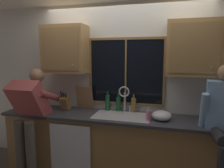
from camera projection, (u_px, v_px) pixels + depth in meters
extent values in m
cube|color=silver|center=(124.00, 87.00, 3.14)|extent=(5.81, 0.12, 2.55)
cube|color=black|center=(126.00, 72.00, 3.03)|extent=(1.10, 0.02, 0.95)
cube|color=olive|center=(126.00, 39.00, 2.95)|extent=(1.17, 0.02, 0.04)
cube|color=olive|center=(125.00, 103.00, 3.09)|extent=(1.17, 0.02, 0.04)
cube|color=olive|center=(91.00, 71.00, 3.16)|extent=(0.03, 0.02, 0.95)
cube|color=olive|center=(164.00, 73.00, 2.87)|extent=(0.03, 0.02, 0.95)
cube|color=olive|center=(126.00, 72.00, 3.01)|extent=(0.02, 0.02, 0.95)
cube|color=#A07744|center=(119.00, 147.00, 2.92)|extent=(3.41, 0.58, 0.88)
cube|color=#38383D|center=(119.00, 117.00, 2.84)|extent=(3.47, 0.62, 0.04)
cube|color=white|center=(70.00, 151.00, 2.77)|extent=(0.60, 0.02, 0.74)
cube|color=#B2844C|center=(65.00, 49.00, 3.06)|extent=(0.68, 0.33, 0.72)
cube|color=#9D7443|center=(60.00, 49.00, 2.90)|extent=(0.60, 0.01, 0.62)
sphere|color=#B2B2B7|center=(73.00, 65.00, 2.87)|extent=(0.02, 0.02, 0.02)
cube|color=#B2844C|center=(193.00, 49.00, 2.60)|extent=(0.68, 0.33, 0.72)
cube|color=#9D7443|center=(195.00, 48.00, 2.43)|extent=(0.60, 0.01, 0.62)
sphere|color=#B2B2B7|center=(212.00, 67.00, 2.41)|extent=(0.02, 0.02, 0.02)
cube|color=#B7B7BC|center=(122.00, 117.00, 2.84)|extent=(0.80, 0.46, 0.02)
cube|color=#9C9CA0|center=(108.00, 122.00, 2.90)|extent=(0.36, 0.42, 0.20)
cube|color=#9C9CA0|center=(135.00, 124.00, 2.80)|extent=(0.36, 0.42, 0.20)
cube|color=#B7B7BC|center=(122.00, 123.00, 2.85)|extent=(0.04, 0.42, 0.20)
cylinder|color=silver|center=(125.00, 102.00, 3.02)|extent=(0.03, 0.03, 0.30)
torus|color=silver|center=(124.00, 92.00, 2.94)|extent=(0.16, 0.02, 0.16)
cylinder|color=silver|center=(130.00, 109.00, 3.02)|extent=(0.03, 0.03, 0.09)
cylinder|color=#595147|center=(20.00, 151.00, 2.80)|extent=(0.13, 0.13, 0.88)
cylinder|color=#595147|center=(31.00, 152.00, 2.76)|extent=(0.13, 0.13, 0.88)
cube|color=#B24C4C|center=(29.00, 101.00, 2.82)|extent=(0.44, 0.48, 0.61)
sphere|color=#A57A5B|center=(37.00, 76.00, 2.96)|extent=(0.21, 0.21, 0.21)
cylinder|color=#B24C4C|center=(25.00, 94.00, 3.04)|extent=(0.09, 0.52, 0.26)
cylinder|color=#B24C4C|center=(50.00, 96.00, 2.93)|extent=(0.09, 0.52, 0.26)
cylinder|color=#262628|center=(219.00, 136.00, 2.17)|extent=(0.14, 0.43, 0.16)
cylinder|color=#8CB2DB|center=(203.00, 112.00, 2.34)|extent=(0.08, 0.20, 0.47)
cube|color=olive|center=(65.00, 103.00, 3.13)|extent=(0.12, 0.18, 0.25)
cylinder|color=black|center=(61.00, 94.00, 3.07)|extent=(0.02, 0.05, 0.09)
cylinder|color=black|center=(63.00, 95.00, 3.06)|extent=(0.02, 0.04, 0.08)
cylinder|color=black|center=(65.00, 95.00, 3.05)|extent=(0.02, 0.04, 0.06)
cube|color=#997047|center=(85.00, 98.00, 3.17)|extent=(0.27, 0.10, 0.37)
ellipsoid|color=silver|center=(162.00, 116.00, 2.65)|extent=(0.26, 0.26, 0.13)
cylinder|color=pink|center=(148.00, 116.00, 2.62)|extent=(0.06, 0.06, 0.13)
cylinder|color=silver|center=(148.00, 109.00, 2.61)|extent=(0.02, 0.02, 0.04)
cylinder|color=silver|center=(148.00, 108.00, 2.59)|extent=(0.01, 0.04, 0.01)
cylinder|color=#1E592D|center=(108.00, 103.00, 3.11)|extent=(0.07, 0.07, 0.24)
cylinder|color=#184724|center=(108.00, 94.00, 3.08)|extent=(0.03, 0.03, 0.06)
cylinder|color=black|center=(108.00, 91.00, 3.08)|extent=(0.03, 0.03, 0.01)
cylinder|color=olive|center=(133.00, 105.00, 3.01)|extent=(0.07, 0.07, 0.21)
cylinder|color=brown|center=(134.00, 96.00, 2.99)|extent=(0.03, 0.03, 0.05)
cylinder|color=black|center=(134.00, 94.00, 2.99)|extent=(0.04, 0.04, 0.01)
cylinder|color=#1E592D|center=(118.00, 104.00, 3.07)|extent=(0.07, 0.07, 0.21)
cylinder|color=#184724|center=(118.00, 96.00, 3.05)|extent=(0.03, 0.03, 0.05)
cylinder|color=black|center=(118.00, 94.00, 3.05)|extent=(0.04, 0.04, 0.01)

